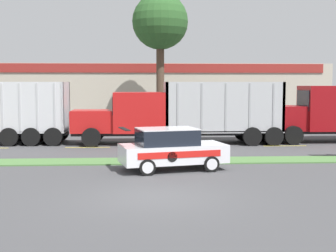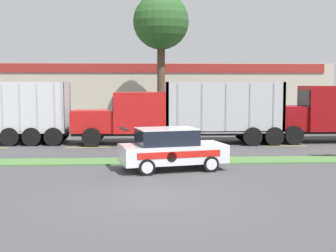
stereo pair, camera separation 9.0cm
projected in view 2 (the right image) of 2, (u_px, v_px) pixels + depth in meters
The scene contains 9 objects.
ground_plane at pixel (154, 197), 14.10m from camera, with size 600.00×600.00×0.00m, color #474749.
grass_verge at pixel (150, 161), 20.54m from camera, with size 120.00×1.67×0.06m, color #517F42.
centre_line_4 at pixel (88, 147), 25.18m from camera, with size 2.40×0.14×0.01m, color yellow.
centre_line_5 at pixel (188, 147), 25.46m from camera, with size 2.40×0.14×0.01m, color yellow.
centre_line_6 at pixel (285, 146), 25.74m from camera, with size 2.40×0.14×0.01m, color yellow.
dump_truck_far_right at pixel (161, 116), 26.58m from camera, with size 11.89×2.67×3.52m.
rally_car at pixel (171, 149), 18.53m from camera, with size 4.44×2.72×1.71m.
store_building_backdrop at pixel (131, 91), 47.97m from camera, with size 37.42×12.10×5.27m.
tree_behind_centre at pixel (161, 17), 36.51m from camera, with size 4.38×4.38×11.57m.
Camera 2 is at (-0.30, -13.85, 3.41)m, focal length 50.00 mm.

